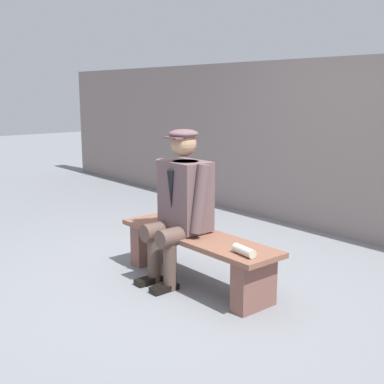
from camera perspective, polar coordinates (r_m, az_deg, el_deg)
ground_plane at (r=4.29m, az=0.48°, el=-10.32°), size 30.00×30.00×0.00m
bench at (r=4.19m, az=0.49°, el=-6.75°), size 1.61×0.43×0.43m
seated_man at (r=4.15m, az=-1.30°, el=-1.05°), size 0.57×0.58×1.29m
rolled_magazine at (r=3.65m, az=5.95°, el=-6.69°), size 0.21×0.09×0.07m
stadium_wall at (r=5.72m, az=17.79°, el=4.74°), size 12.00×0.24×1.95m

